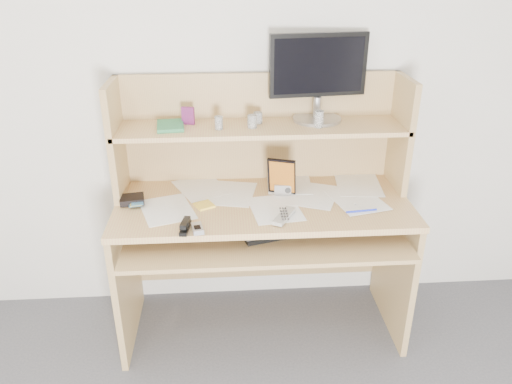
{
  "coord_description": "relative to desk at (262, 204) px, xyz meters",
  "views": [
    {
      "loc": [
        -0.18,
        -0.64,
        1.81
      ],
      "look_at": [
        -0.04,
        1.43,
        0.83
      ],
      "focal_mm": 35.0,
      "sensor_mm": 36.0,
      "label": 1
    }
  ],
  "objects": [
    {
      "name": "keyboard",
      "position": [
        0.1,
        -0.19,
        -0.03
      ],
      "size": [
        0.45,
        0.27,
        0.03
      ],
      "rotation": [
        0.0,
        0.0,
        0.29
      ],
      "color": "black",
      "rests_on": "desk"
    },
    {
      "name": "sticky_note_pad",
      "position": [
        -0.28,
        -0.11,
        0.06
      ],
      "size": [
        0.11,
        0.11,
        0.01
      ],
      "primitive_type": "cube",
      "rotation": [
        0.0,
        0.0,
        0.47
      ],
      "color": "yellow",
      "rests_on": "desk"
    },
    {
      "name": "stapler",
      "position": [
        -0.35,
        -0.33,
        0.08
      ],
      "size": [
        0.05,
        0.12,
        0.04
      ],
      "primitive_type": "cube",
      "rotation": [
        0.0,
        0.0,
        -0.13
      ],
      "color": "black",
      "rests_on": "paper_clutter"
    },
    {
      "name": "chip_stack_d",
      "position": [
        0.27,
        0.03,
        0.43
      ],
      "size": [
        0.06,
        0.06,
        0.08
      ],
      "primitive_type": "cylinder",
      "rotation": [
        0.0,
        0.0,
        -0.3
      ],
      "color": "white",
      "rests_on": "desk"
    },
    {
      "name": "monitor",
      "position": [
        0.28,
        0.16,
        0.6
      ],
      "size": [
        0.47,
        0.24,
        0.41
      ],
      "rotation": [
        0.0,
        0.0,
        0.12
      ],
      "color": "#A1A0A5",
      "rests_on": "desk"
    },
    {
      "name": "chip_stack_a",
      "position": [
        -0.04,
        0.04,
        0.42
      ],
      "size": [
        0.06,
        0.06,
        0.06
      ],
      "primitive_type": "cylinder",
      "rotation": [
        0.0,
        0.0,
        -0.33
      ],
      "color": "black",
      "rests_on": "desk"
    },
    {
      "name": "desk",
      "position": [
        0.0,
        0.0,
        0.0
      ],
      "size": [
        1.4,
        0.7,
        1.3
      ],
      "color": "tan",
      "rests_on": "floor"
    },
    {
      "name": "digital_camera",
      "position": [
        0.1,
        -0.01,
        0.09
      ],
      "size": [
        0.08,
        0.04,
        0.05
      ],
      "primitive_type": "cube",
      "rotation": [
        0.0,
        0.0,
        -0.1
      ],
      "color": "#A9A9AB",
      "rests_on": "paper_clutter"
    },
    {
      "name": "chip_stack_b",
      "position": [
        -0.2,
        0.03,
        0.42
      ],
      "size": [
        0.04,
        0.04,
        0.06
      ],
      "primitive_type": "cylinder",
      "rotation": [
        0.0,
        0.0,
        -0.08
      ],
      "color": "white",
      "rests_on": "desk"
    },
    {
      "name": "wallet",
      "position": [
        -0.62,
        -0.05,
        0.08
      ],
      "size": [
        0.12,
        0.11,
        0.03
      ],
      "primitive_type": "cube",
      "rotation": [
        0.0,
        0.0,
        0.16
      ],
      "color": "black",
      "rests_on": "paper_clutter"
    },
    {
      "name": "game_case",
      "position": [
        0.09,
        -0.02,
        0.16
      ],
      "size": [
        0.13,
        0.06,
        0.19
      ],
      "primitive_type": "cube",
      "rotation": [
        0.0,
        0.0,
        -0.32
      ],
      "color": "black",
      "rests_on": "paper_clutter"
    },
    {
      "name": "blue_pen",
      "position": [
        0.44,
        -0.22,
        0.07
      ],
      "size": [
        0.15,
        0.03,
        0.01
      ],
      "primitive_type": "cylinder",
      "rotation": [
        1.57,
        0.0,
        1.69
      ],
      "color": "#1B2DCC",
      "rests_on": "paper_clutter"
    },
    {
      "name": "paper_clutter",
      "position": [
        0.0,
        -0.08,
        0.06
      ],
      "size": [
        1.32,
        0.54,
        0.01
      ],
      "primitive_type": "cube",
      "color": "white",
      "rests_on": "desk"
    },
    {
      "name": "chip_stack_c",
      "position": [
        -0.01,
        0.11,
        0.41
      ],
      "size": [
        0.06,
        0.06,
        0.05
      ],
      "primitive_type": "cylinder",
      "rotation": [
        0.0,
        0.0,
        0.37
      ],
      "color": "black",
      "rests_on": "desk"
    },
    {
      "name": "tv_remote",
      "position": [
        0.08,
        -0.26,
        0.07
      ],
      "size": [
        0.12,
        0.17,
        0.02
      ],
      "primitive_type": "cube",
      "rotation": [
        0.0,
        0.0,
        -0.51
      ],
      "color": "#9FA09B",
      "rests_on": "paper_clutter"
    },
    {
      "name": "card_box",
      "position": [
        -0.35,
        0.11,
        0.43
      ],
      "size": [
        0.06,
        0.03,
        0.08
      ],
      "primitive_type": "cube",
      "rotation": [
        0.0,
        0.0,
        -0.27
      ],
      "color": "maroon",
      "rests_on": "desk"
    },
    {
      "name": "shelf_book",
      "position": [
        -0.43,
        0.07,
        0.39
      ],
      "size": [
        0.14,
        0.18,
        0.02
      ],
      "primitive_type": "cube",
      "rotation": [
        0.0,
        0.0,
        0.1
      ],
      "color": "#327F48",
      "rests_on": "desk"
    },
    {
      "name": "back_wall",
      "position": [
        0.0,
        0.24,
        0.56
      ],
      "size": [
        3.6,
        0.04,
        2.5
      ],
      "primitive_type": "cube",
      "color": "silver",
      "rests_on": "floor"
    },
    {
      "name": "flip_phone",
      "position": [
        -0.3,
        -0.34,
        0.07
      ],
      "size": [
        0.06,
        0.09,
        0.02
      ],
      "primitive_type": "cube",
      "rotation": [
        0.0,
        0.0,
        0.2
      ],
      "color": "#BDBDBF",
      "rests_on": "paper_clutter"
    }
  ]
}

